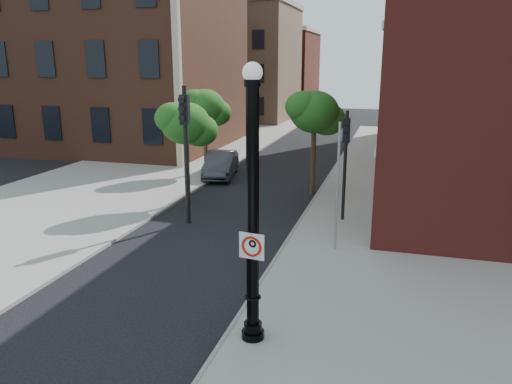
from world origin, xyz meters
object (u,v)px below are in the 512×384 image
(no_parking_sign, at_px, (252,246))
(parked_car, at_px, (221,164))
(traffic_signal_right, at_px, (346,148))
(traffic_signal_left, at_px, (185,133))
(lamppost, at_px, (253,223))

(no_parking_sign, bearing_deg, parked_car, 120.07)
(parked_car, bearing_deg, traffic_signal_right, -51.44)
(traffic_signal_left, bearing_deg, parked_car, 94.61)
(no_parking_sign, height_order, traffic_signal_right, traffic_signal_right)
(lamppost, distance_m, parked_car, 17.54)
(parked_car, height_order, traffic_signal_left, traffic_signal_left)
(parked_car, relative_size, traffic_signal_right, 0.96)
(no_parking_sign, distance_m, traffic_signal_right, 9.89)
(lamppost, relative_size, parked_car, 1.46)
(parked_car, bearing_deg, lamppost, -78.89)
(no_parking_sign, bearing_deg, traffic_signal_left, 130.26)
(lamppost, height_order, traffic_signal_left, lamppost)
(parked_car, distance_m, traffic_signal_right, 10.23)
(traffic_signal_left, bearing_deg, lamppost, -63.40)
(no_parking_sign, height_order, traffic_signal_left, traffic_signal_left)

